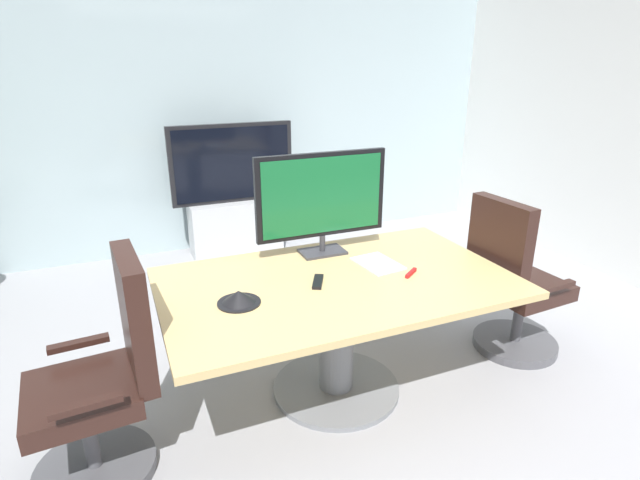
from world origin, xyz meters
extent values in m
plane|color=#99999E|center=(0.00, 0.00, 0.00)|extent=(7.33, 7.33, 0.00)
cube|color=#9EB2B7|center=(0.00, 2.94, 1.46)|extent=(6.33, 0.10, 2.91)
cube|color=tan|center=(0.11, 0.12, 0.71)|extent=(1.94, 1.17, 0.04)
cylinder|color=slate|center=(0.11, 0.12, 0.35)|extent=(0.20, 0.20, 0.69)
cylinder|color=slate|center=(0.11, 0.12, 0.01)|extent=(0.76, 0.76, 0.03)
cylinder|color=#4C4C51|center=(-1.24, -0.02, 0.03)|extent=(0.56, 0.56, 0.06)
cylinder|color=#4C4C51|center=(-1.24, -0.02, 0.24)|extent=(0.07, 0.07, 0.36)
cube|color=black|center=(-1.24, -0.02, 0.46)|extent=(0.52, 0.52, 0.10)
cube|color=black|center=(-0.97, 0.00, 0.79)|extent=(0.13, 0.46, 0.60)
cube|color=black|center=(-1.24, 0.24, 0.58)|extent=(0.28, 0.07, 0.03)
cube|color=black|center=(-1.20, -0.28, 0.58)|extent=(0.28, 0.07, 0.03)
cylinder|color=#4C4C51|center=(1.45, 0.07, 0.03)|extent=(0.56, 0.56, 0.06)
cylinder|color=#4C4C51|center=(1.45, 0.07, 0.24)|extent=(0.07, 0.07, 0.36)
cube|color=black|center=(1.45, 0.07, 0.46)|extent=(0.51, 0.51, 0.10)
cube|color=black|center=(1.18, 0.05, 0.79)|extent=(0.12, 0.46, 0.60)
cube|color=black|center=(1.45, -0.19, 0.58)|extent=(0.28, 0.07, 0.03)
cube|color=black|center=(1.41, 0.33, 0.58)|extent=(0.28, 0.07, 0.03)
cube|color=#333338|center=(0.19, 0.52, 0.74)|extent=(0.28, 0.18, 0.02)
cylinder|color=#333338|center=(0.19, 0.52, 0.80)|extent=(0.04, 0.04, 0.10)
cube|color=black|center=(0.19, 0.54, 1.11)|extent=(0.84, 0.04, 0.52)
cube|color=#14592D|center=(0.19, 0.52, 1.11)|extent=(0.77, 0.01, 0.47)
cube|color=#B7BABC|center=(0.11, 2.59, 0.28)|extent=(0.90, 0.36, 0.55)
cube|color=black|center=(0.11, 2.57, 0.93)|extent=(1.20, 0.06, 0.76)
cube|color=black|center=(0.11, 2.54, 0.93)|extent=(1.12, 0.01, 0.69)
cone|color=black|center=(-0.47, 0.05, 0.77)|extent=(0.19, 0.19, 0.07)
cylinder|color=black|center=(-0.47, 0.05, 0.74)|extent=(0.22, 0.22, 0.01)
cube|color=black|center=(-0.01, 0.12, 0.74)|extent=(0.12, 0.17, 0.02)
cube|color=red|center=(0.52, 0.02, 0.74)|extent=(0.12, 0.09, 0.02)
cube|color=white|center=(0.42, 0.23, 0.74)|extent=(0.24, 0.32, 0.01)
camera|label=1|loc=(-0.98, -2.19, 1.91)|focal=28.12mm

